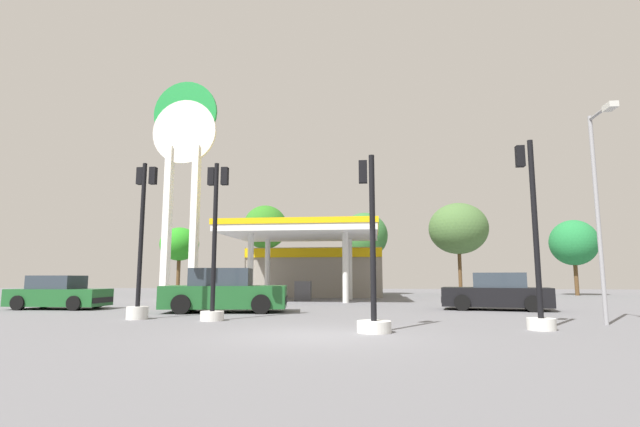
{
  "coord_description": "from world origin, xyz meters",
  "views": [
    {
      "loc": [
        1.35,
        -10.71,
        1.31
      ],
      "look_at": [
        -1.34,
        12.22,
        4.48
      ],
      "focal_mm": 26.18,
      "sensor_mm": 36.0,
      "label": 1
    }
  ],
  "objects_px": {
    "car_1": "(496,293)",
    "traffic_signal_2": "(372,284)",
    "station_pole_sign": "(184,157)",
    "tree_2": "(364,236)",
    "traffic_signal_3": "(214,260)",
    "tree_1": "(265,228)",
    "tree_3": "(458,229)",
    "traffic_signal_1": "(536,268)",
    "tree_0": "(179,244)",
    "corner_streetlamp": "(600,193)",
    "car_0": "(59,294)",
    "car_2": "(225,292)",
    "tree_4": "(574,243)",
    "traffic_signal_0": "(140,262)"
  },
  "relations": [
    {
      "from": "station_pole_sign",
      "to": "traffic_signal_1",
      "type": "height_order",
      "value": "station_pole_sign"
    },
    {
      "from": "traffic_signal_1",
      "to": "station_pole_sign",
      "type": "bearing_deg",
      "value": 137.34
    },
    {
      "from": "traffic_signal_1",
      "to": "tree_0",
      "type": "distance_m",
      "value": 31.48
    },
    {
      "from": "car_2",
      "to": "tree_0",
      "type": "relative_size",
      "value": 0.9
    },
    {
      "from": "car_2",
      "to": "tree_3",
      "type": "relative_size",
      "value": 0.7
    },
    {
      "from": "station_pole_sign",
      "to": "tree_2",
      "type": "distance_m",
      "value": 15.01
    },
    {
      "from": "traffic_signal_3",
      "to": "tree_3",
      "type": "height_order",
      "value": "tree_3"
    },
    {
      "from": "traffic_signal_2",
      "to": "tree_2",
      "type": "bearing_deg",
      "value": 91.64
    },
    {
      "from": "car_0",
      "to": "traffic_signal_1",
      "type": "xyz_separation_m",
      "value": [
        17.26,
        -5.8,
        0.92
      ]
    },
    {
      "from": "car_1",
      "to": "tree_3",
      "type": "xyz_separation_m",
      "value": [
        1.53,
        16.7,
        4.35
      ]
    },
    {
      "from": "traffic_signal_0",
      "to": "tree_1",
      "type": "relative_size",
      "value": 0.72
    },
    {
      "from": "tree_0",
      "to": "tree_1",
      "type": "xyz_separation_m",
      "value": [
        7.28,
        -0.4,
        1.25
      ]
    },
    {
      "from": "car_0",
      "to": "traffic_signal_3",
      "type": "bearing_deg",
      "value": -27.55
    },
    {
      "from": "traffic_signal_1",
      "to": "traffic_signal_3",
      "type": "bearing_deg",
      "value": 170.41
    },
    {
      "from": "tree_1",
      "to": "corner_streetlamp",
      "type": "bearing_deg",
      "value": -56.18
    },
    {
      "from": "car_0",
      "to": "car_1",
      "type": "xyz_separation_m",
      "value": [
        18.04,
        1.61,
        0.05
      ]
    },
    {
      "from": "station_pole_sign",
      "to": "tree_3",
      "type": "height_order",
      "value": "station_pole_sign"
    },
    {
      "from": "tree_0",
      "to": "tree_1",
      "type": "relative_size",
      "value": 0.77
    },
    {
      "from": "car_2",
      "to": "tree_4",
      "type": "height_order",
      "value": "tree_4"
    },
    {
      "from": "traffic_signal_1",
      "to": "tree_2",
      "type": "relative_size",
      "value": 0.77
    },
    {
      "from": "car_0",
      "to": "traffic_signal_0",
      "type": "height_order",
      "value": "traffic_signal_0"
    },
    {
      "from": "car_1",
      "to": "corner_streetlamp",
      "type": "distance_m",
      "value": 6.98
    },
    {
      "from": "traffic_signal_0",
      "to": "tree_3",
      "type": "xyz_separation_m",
      "value": [
        13.91,
        22.39,
        3.25
      ]
    },
    {
      "from": "car_2",
      "to": "tree_2",
      "type": "height_order",
      "value": "tree_2"
    },
    {
      "from": "traffic_signal_2",
      "to": "traffic_signal_3",
      "type": "distance_m",
      "value": 5.58
    },
    {
      "from": "traffic_signal_0",
      "to": "tree_0",
      "type": "height_order",
      "value": "tree_0"
    },
    {
      "from": "car_1",
      "to": "traffic_signal_0",
      "type": "distance_m",
      "value": 13.66
    },
    {
      "from": "car_1",
      "to": "traffic_signal_2",
      "type": "bearing_deg",
      "value": -120.35
    },
    {
      "from": "station_pole_sign",
      "to": "car_2",
      "type": "relative_size",
      "value": 2.81
    },
    {
      "from": "traffic_signal_2",
      "to": "tree_3",
      "type": "relative_size",
      "value": 0.62
    },
    {
      "from": "traffic_signal_2",
      "to": "car_1",
      "type": "bearing_deg",
      "value": 59.65
    },
    {
      "from": "station_pole_sign",
      "to": "traffic_signal_1",
      "type": "distance_m",
      "value": 22.79
    },
    {
      "from": "tree_0",
      "to": "corner_streetlamp",
      "type": "relative_size",
      "value": 0.9
    },
    {
      "from": "traffic_signal_3",
      "to": "tree_1",
      "type": "height_order",
      "value": "tree_1"
    },
    {
      "from": "traffic_signal_2",
      "to": "tree_2",
      "type": "distance_m",
      "value": 25.2
    },
    {
      "from": "traffic_signal_3",
      "to": "traffic_signal_0",
      "type": "bearing_deg",
      "value": 175.66
    },
    {
      "from": "car_0",
      "to": "traffic_signal_2",
      "type": "distance_m",
      "value": 14.78
    },
    {
      "from": "car_1",
      "to": "tree_3",
      "type": "bearing_deg",
      "value": 84.75
    },
    {
      "from": "car_1",
      "to": "traffic_signal_2",
      "type": "height_order",
      "value": "traffic_signal_2"
    },
    {
      "from": "traffic_signal_3",
      "to": "tree_1",
      "type": "bearing_deg",
      "value": 99.47
    },
    {
      "from": "corner_streetlamp",
      "to": "car_1",
      "type": "bearing_deg",
      "value": 103.61
    },
    {
      "from": "tree_3",
      "to": "tree_4",
      "type": "bearing_deg",
      "value": 0.44
    },
    {
      "from": "tree_4",
      "to": "corner_streetlamp",
      "type": "relative_size",
      "value": 0.93
    },
    {
      "from": "tree_0",
      "to": "traffic_signal_1",
      "type": "bearing_deg",
      "value": -50.29
    },
    {
      "from": "tree_0",
      "to": "corner_streetlamp",
      "type": "height_order",
      "value": "corner_streetlamp"
    },
    {
      "from": "traffic_signal_2",
      "to": "tree_4",
      "type": "bearing_deg",
      "value": 59.53
    },
    {
      "from": "car_2",
      "to": "tree_1",
      "type": "bearing_deg",
      "value": 98.94
    },
    {
      "from": "station_pole_sign",
      "to": "car_0",
      "type": "height_order",
      "value": "station_pole_sign"
    },
    {
      "from": "car_2",
      "to": "tree_4",
      "type": "relative_size",
      "value": 0.87
    },
    {
      "from": "station_pole_sign",
      "to": "tree_1",
      "type": "relative_size",
      "value": 1.94
    }
  ]
}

